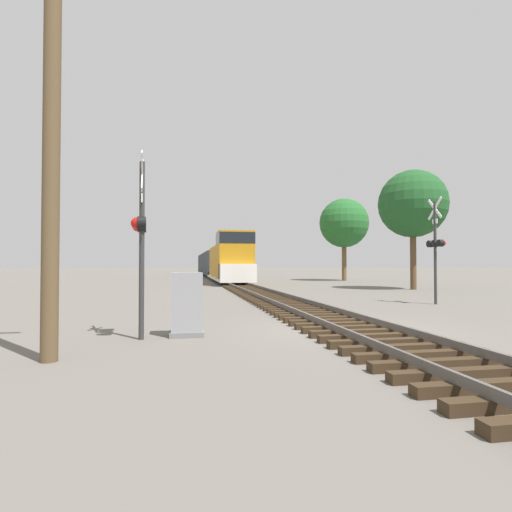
{
  "coord_description": "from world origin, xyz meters",
  "views": [
    {
      "loc": [
        -4.18,
        -9.76,
        1.7
      ],
      "look_at": [
        -0.09,
        12.62,
        2.18
      ],
      "focal_mm": 28.0,
      "sensor_mm": 36.0,
      "label": 1
    }
  ],
  "objects": [
    {
      "name": "crossing_signal_near",
      "position": [
        -5.14,
        -0.39,
        2.46
      ],
      "size": [
        0.39,
        1.01,
        4.21
      ],
      "rotation": [
        0.0,
        0.0,
        -1.49
      ],
      "color": "#333333",
      "rests_on": "ground"
    },
    {
      "name": "tree_far_right",
      "position": [
        11.21,
        14.96,
        5.82
      ],
      "size": [
        4.59,
        4.59,
        8.14
      ],
      "color": "brown",
      "rests_on": "ground"
    },
    {
      "name": "ground_plane",
      "position": [
        0.0,
        0.0,
        0.0
      ],
      "size": [
        400.0,
        400.0,
        0.0
      ],
      "primitive_type": "plane",
      "color": "#666059"
    },
    {
      "name": "tree_mid_background",
      "position": [
        12.5,
        29.84,
        6.05
      ],
      "size": [
        5.15,
        5.15,
        8.66
      ],
      "color": "brown",
      "rests_on": "ground"
    },
    {
      "name": "rail_track_bed",
      "position": [
        0.0,
        -0.0,
        0.14
      ],
      "size": [
        2.6,
        160.0,
        0.31
      ],
      "color": "#382819",
      "rests_on": "ground"
    },
    {
      "name": "freight_train",
      "position": [
        0.0,
        43.02,
        1.84
      ],
      "size": [
        2.88,
        47.52,
        4.42
      ],
      "color": "#B77A14",
      "rests_on": "ground"
    },
    {
      "name": "relay_cabinet",
      "position": [
        -4.09,
        -0.17,
        0.74
      ],
      "size": [
        0.8,
        0.53,
        1.51
      ],
      "color": "slate",
      "rests_on": "ground"
    },
    {
      "name": "crossing_signal_far",
      "position": [
        6.48,
        5.65,
        2.53
      ],
      "size": [
        0.34,
        1.0,
        4.57
      ],
      "rotation": [
        0.0,
        0.0,
        1.59
      ],
      "color": "#333333",
      "rests_on": "ground"
    },
    {
      "name": "utility_pole",
      "position": [
        -6.48,
        -2.23,
        4.03
      ],
      "size": [
        1.8,
        0.29,
        7.82
      ],
      "color": "brown",
      "rests_on": "ground"
    }
  ]
}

